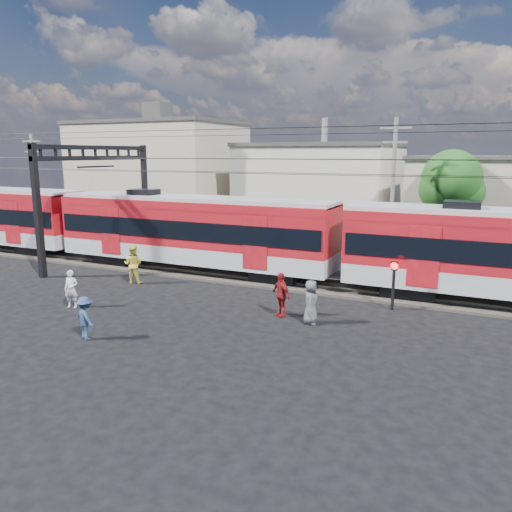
# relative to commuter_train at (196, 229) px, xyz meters

# --- Properties ---
(ground) EXTENTS (120.00, 120.00, 0.00)m
(ground) POSITION_rel_commuter_train_xyz_m (3.22, -8.00, -2.40)
(ground) COLOR black
(ground) RESTS_ON ground
(track_bed) EXTENTS (70.00, 3.40, 0.12)m
(track_bed) POSITION_rel_commuter_train_xyz_m (3.22, 0.00, -2.34)
(track_bed) COLOR #2D2823
(track_bed) RESTS_ON ground
(rail_near) EXTENTS (70.00, 0.12, 0.12)m
(rail_near) POSITION_rel_commuter_train_xyz_m (3.22, -0.75, -2.22)
(rail_near) COLOR #59544C
(rail_near) RESTS_ON track_bed
(rail_far) EXTENTS (70.00, 0.12, 0.12)m
(rail_far) POSITION_rel_commuter_train_xyz_m (3.22, 0.75, -2.22)
(rail_far) COLOR #59544C
(rail_far) RESTS_ON track_bed
(commuter_train) EXTENTS (50.30, 3.08, 4.17)m
(commuter_train) POSITION_rel_commuter_train_xyz_m (0.00, 0.00, 0.00)
(commuter_train) COLOR black
(commuter_train) RESTS_ON ground
(catenary) EXTENTS (70.00, 9.30, 7.52)m
(catenary) POSITION_rel_commuter_train_xyz_m (-5.43, -0.00, 2.73)
(catenary) COLOR black
(catenary) RESTS_ON ground
(building_west) EXTENTS (14.28, 10.20, 9.30)m
(building_west) POSITION_rel_commuter_train_xyz_m (-13.78, 16.00, 2.25)
(building_west) COLOR #B9A68D
(building_west) RESTS_ON ground
(building_midwest) EXTENTS (12.24, 12.24, 7.30)m
(building_midwest) POSITION_rel_commuter_train_xyz_m (1.22, 19.00, 1.25)
(building_midwest) COLOR beige
(building_midwest) RESTS_ON ground
(utility_pole_mid) EXTENTS (1.80, 0.24, 8.50)m
(utility_pole_mid) POSITION_rel_commuter_train_xyz_m (9.22, 7.00, 2.13)
(utility_pole_mid) COLOR slate
(utility_pole_mid) RESTS_ON ground
(utility_pole_west) EXTENTS (1.80, 0.24, 8.00)m
(utility_pole_west) POSITION_rel_commuter_train_xyz_m (-18.78, 6.00, 1.88)
(utility_pole_west) COLOR slate
(utility_pole_west) RESTS_ON ground
(tree_near) EXTENTS (3.82, 3.64, 6.72)m
(tree_near) POSITION_rel_commuter_train_xyz_m (12.41, 10.09, 2.26)
(tree_near) COLOR #382619
(tree_near) RESTS_ON ground
(pedestrian_a) EXTENTS (0.68, 0.55, 1.63)m
(pedestrian_a) POSITION_rel_commuter_train_xyz_m (-1.41, -7.83, -1.59)
(pedestrian_a) COLOR silver
(pedestrian_a) RESTS_ON ground
(pedestrian_b) EXTENTS (1.11, 0.97, 1.95)m
(pedestrian_b) POSITION_rel_commuter_train_xyz_m (-1.62, -3.43, -1.43)
(pedestrian_b) COLOR gold
(pedestrian_b) RESTS_ON ground
(pedestrian_c) EXTENTS (1.15, 0.90, 1.56)m
(pedestrian_c) POSITION_rel_commuter_train_xyz_m (1.83, -10.41, -1.62)
(pedestrian_c) COLOR navy
(pedestrian_c) RESTS_ON ground
(pedestrian_d) EXTENTS (1.13, 0.94, 1.81)m
(pedestrian_d) POSITION_rel_commuter_train_xyz_m (7.12, -5.13, -1.50)
(pedestrian_d) COLOR maroon
(pedestrian_d) RESTS_ON ground
(pedestrian_e) EXTENTS (0.72, 0.94, 1.72)m
(pedestrian_e) POSITION_rel_commuter_train_xyz_m (8.51, -5.47, -1.54)
(pedestrian_e) COLOR #4D4D52
(pedestrian_e) RESTS_ON ground
(crossing_signal) EXTENTS (0.30, 0.30, 2.09)m
(crossing_signal) POSITION_rel_commuter_train_xyz_m (11.08, -2.39, -0.95)
(crossing_signal) COLOR black
(crossing_signal) RESTS_ON ground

